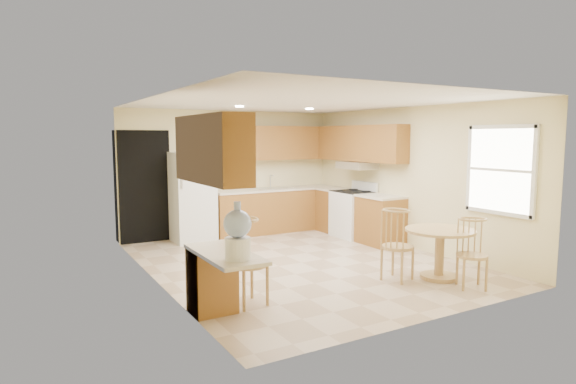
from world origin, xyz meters
TOP-DOWN VIEW (x-y plane):
  - floor at (0.00, 0.00)m, footprint 5.50×5.50m
  - ceiling at (0.00, 0.00)m, footprint 4.50×5.50m
  - wall_back at (0.00, 2.75)m, footprint 4.50×0.02m
  - wall_front at (0.00, -2.75)m, footprint 4.50×0.02m
  - wall_left at (-2.25, 0.00)m, footprint 0.02×5.50m
  - wall_right at (2.25, 0.00)m, footprint 0.02×5.50m
  - doorway at (-1.75, 2.73)m, footprint 0.90×0.02m
  - base_cab_back at (0.88, 2.45)m, footprint 2.75×0.60m
  - counter_back at (0.88, 2.45)m, footprint 2.75×0.63m
  - base_cab_right_a at (1.95, 1.85)m, footprint 0.60×0.59m
  - counter_right_a at (1.95, 1.85)m, footprint 0.63×0.59m
  - base_cab_right_b at (1.95, 0.40)m, footprint 0.60×0.80m
  - counter_right_b at (1.95, 0.40)m, footprint 0.63×0.80m
  - upper_cab_back at (0.88, 2.58)m, footprint 2.75×0.33m
  - upper_cab_right at (2.08, 1.21)m, footprint 0.33×2.42m
  - upper_cab_left at (-2.08, -1.60)m, footprint 0.33×1.40m
  - sink at (0.85, 2.45)m, footprint 0.78×0.44m
  - range_hood at (2.00, 1.18)m, footprint 0.50×0.76m
  - desk_pedestal at (-2.00, -1.32)m, footprint 0.48×0.42m
  - desk_top at (-2.00, -1.70)m, footprint 0.50×1.20m
  - window at (2.23, -1.85)m, footprint 0.06×1.12m
  - can_light_a at (-0.50, 1.20)m, footprint 0.14×0.14m
  - can_light_b at (0.90, 1.20)m, footprint 0.14×0.14m
  - refrigerator at (-0.95, 2.40)m, footprint 0.75×0.73m
  - stove at (1.92, 1.18)m, footprint 0.65×0.76m
  - dining_table at (1.21, -1.70)m, footprint 0.95×0.95m
  - chair_table_a at (0.66, -1.54)m, footprint 0.43×0.56m
  - chair_table_b at (1.26, -2.29)m, footprint 0.40×0.47m
  - chair_desk at (-1.55, -1.41)m, footprint 0.46×0.59m
  - water_crock at (-2.00, -2.04)m, footprint 0.28×0.28m

SIDE VIEW (x-z plane):
  - floor at x=0.00m, z-range 0.00..0.00m
  - desk_pedestal at x=-2.00m, z-range 0.00..0.72m
  - base_cab_back at x=0.88m, z-range 0.00..0.87m
  - base_cab_right_a at x=1.95m, z-range 0.00..0.87m
  - base_cab_right_b at x=1.95m, z-range 0.00..0.87m
  - dining_table at x=1.21m, z-range 0.11..0.81m
  - stove at x=1.92m, z-range -0.08..1.01m
  - chair_table_b at x=1.26m, z-range 0.10..1.01m
  - chair_table_a at x=0.66m, z-range 0.11..1.09m
  - chair_desk at x=-1.55m, z-range 0.11..1.15m
  - desk_top at x=-2.00m, z-range 0.73..0.77m
  - refrigerator at x=-0.95m, z-range 0.00..1.69m
  - counter_back at x=0.88m, z-range 0.87..0.91m
  - counter_right_a at x=1.95m, z-range 0.87..0.91m
  - counter_right_b at x=1.95m, z-range 0.87..0.91m
  - sink at x=0.85m, z-range 0.91..0.92m
  - water_crock at x=-2.00m, z-range 0.74..1.32m
  - doorway at x=-1.75m, z-range 0.00..2.10m
  - wall_back at x=0.00m, z-range 0.00..2.50m
  - wall_front at x=0.00m, z-range 0.00..2.50m
  - wall_left at x=-2.25m, z-range 0.00..2.50m
  - wall_right at x=2.25m, z-range 0.00..2.50m
  - range_hood at x=2.00m, z-range 1.35..1.49m
  - window at x=2.23m, z-range 0.85..2.15m
  - upper_cab_back at x=0.88m, z-range 1.50..2.20m
  - upper_cab_right at x=2.08m, z-range 1.50..2.20m
  - upper_cab_left at x=-2.08m, z-range 1.50..2.20m
  - can_light_a at x=-0.50m, z-range 2.48..2.49m
  - can_light_b at x=0.90m, z-range 2.48..2.49m
  - ceiling at x=0.00m, z-range 2.49..2.51m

